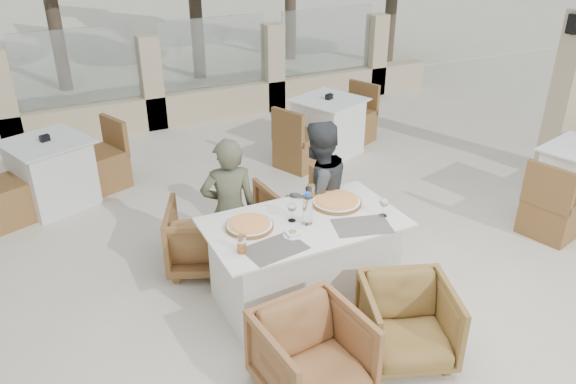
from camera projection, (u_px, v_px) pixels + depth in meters
name	position (u px, v px, depth m)	size (l,w,h in m)	color
ground	(297.00, 302.00, 4.84)	(80.00, 80.00, 0.00)	beige
sand_patch	(75.00, 26.00, 16.04)	(30.00, 16.00, 0.01)	beige
perimeter_wall_far	(151.00, 76.00, 8.32)	(10.00, 0.34, 1.60)	#CDB990
lantern_pillar	(567.00, 95.00, 6.84)	(0.34, 0.34, 2.00)	beige
dining_table	(304.00, 261.00, 4.71)	(1.60, 0.90, 0.77)	silver
placemat_near_left	(275.00, 248.00, 4.17)	(0.45, 0.30, 0.00)	#5A544D
placemat_near_right	(362.00, 226.00, 4.47)	(0.45, 0.30, 0.00)	#635D55
pizza_left	(250.00, 225.00, 4.44)	(0.38, 0.38, 0.05)	#FA5B22
pizza_right	(336.00, 201.00, 4.79)	(0.43, 0.43, 0.06)	orange
water_bottle	(308.00, 208.00, 4.45)	(0.08, 0.08, 0.28)	#9EB9CF
wine_glass_centre	(292.00, 211.00, 4.51)	(0.08, 0.08, 0.18)	silver
wine_glass_corner	(384.00, 206.00, 4.58)	(0.08, 0.08, 0.18)	silver
beer_glass_left	(242.00, 244.00, 4.10)	(0.07, 0.07, 0.14)	orange
beer_glass_right	(311.00, 192.00, 4.85)	(0.07, 0.07, 0.14)	gold
olive_dish	(293.00, 233.00, 4.33)	(0.11, 0.11, 0.04)	silver
armchair_far_left	(206.00, 236.00, 5.20)	(0.68, 0.70, 0.64)	olive
armchair_far_right	(300.00, 211.00, 5.60)	(0.71, 0.73, 0.66)	#9C6738
armchair_near_left	(312.00, 356.00, 3.81)	(0.68, 0.70, 0.64)	#915F34
armchair_near_right	(407.00, 322.00, 4.14)	(0.65, 0.67, 0.61)	olive
diner_left	(230.00, 210.00, 4.90)	(0.49, 0.32, 1.35)	#4D4E39
diner_right	(317.00, 194.00, 5.12)	(0.68, 0.53, 1.40)	#393C3E
bg_table_a	(52.00, 173.00, 6.27)	(1.64, 0.82, 0.77)	silver
bg_table_b	(328.00, 127.00, 7.60)	(1.64, 0.82, 0.77)	white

